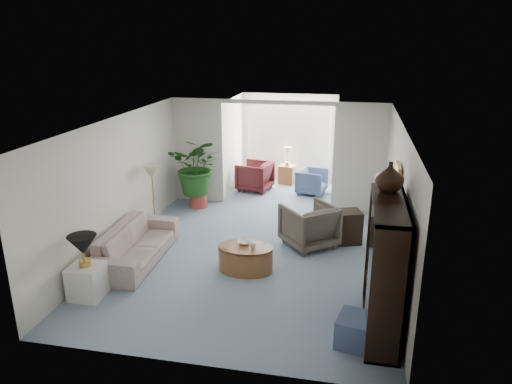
% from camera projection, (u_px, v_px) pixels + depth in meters
% --- Properties ---
extents(floor, '(6.00, 6.00, 0.00)m').
position_uv_depth(floor, '(249.00, 259.00, 8.74)').
color(floor, '#8B9EB7').
rests_on(floor, ground).
extents(sunroom_floor, '(2.60, 2.60, 0.00)m').
position_uv_depth(sunroom_floor, '(283.00, 191.00, 12.56)').
color(sunroom_floor, '#8B9EB7').
rests_on(sunroom_floor, ground).
extents(back_pier_left, '(1.20, 0.12, 2.50)m').
position_uv_depth(back_pier_left, '(198.00, 151.00, 11.50)').
color(back_pier_left, white).
rests_on(back_pier_left, ground).
extents(back_pier_right, '(1.20, 0.12, 2.50)m').
position_uv_depth(back_pier_right, '(360.00, 158.00, 10.78)').
color(back_pier_right, white).
rests_on(back_pier_right, ground).
extents(back_header, '(2.60, 0.12, 0.10)m').
position_uv_depth(back_header, '(277.00, 102.00, 10.77)').
color(back_header, white).
rests_on(back_header, back_pier_left).
extents(window_pane, '(2.20, 0.02, 1.50)m').
position_uv_depth(window_pane, '(289.00, 131.00, 13.13)').
color(window_pane, white).
extents(window_blinds, '(2.20, 0.02, 1.50)m').
position_uv_depth(window_blinds, '(289.00, 131.00, 13.10)').
color(window_blinds, white).
extents(framed_picture, '(0.04, 0.50, 0.40)m').
position_uv_depth(framed_picture, '(398.00, 179.00, 7.65)').
color(framed_picture, '#B4AB90').
extents(sofa, '(0.93, 2.23, 0.64)m').
position_uv_depth(sofa, '(136.00, 244.00, 8.62)').
color(sofa, beige).
rests_on(sofa, ground).
extents(end_table, '(0.50, 0.50, 0.53)m').
position_uv_depth(end_table, '(87.00, 281.00, 7.41)').
color(end_table, white).
rests_on(end_table, ground).
extents(table_lamp, '(0.44, 0.44, 0.30)m').
position_uv_depth(table_lamp, '(83.00, 245.00, 7.22)').
color(table_lamp, black).
rests_on(table_lamp, end_table).
extents(floor_lamp, '(0.36, 0.36, 0.28)m').
position_uv_depth(floor_lamp, '(151.00, 172.00, 9.73)').
color(floor_lamp, beige).
rests_on(floor_lamp, ground).
extents(coffee_table, '(1.21, 1.21, 0.45)m').
position_uv_depth(coffee_table, '(246.00, 258.00, 8.27)').
color(coffee_table, brown).
rests_on(coffee_table, ground).
extents(coffee_bowl, '(0.29, 0.29, 0.05)m').
position_uv_depth(coffee_bowl, '(244.00, 242.00, 8.29)').
color(coffee_bowl, white).
rests_on(coffee_bowl, coffee_table).
extents(coffee_cup, '(0.13, 0.13, 0.10)m').
position_uv_depth(coffee_cup, '(253.00, 247.00, 8.06)').
color(coffee_cup, beige).
rests_on(coffee_cup, coffee_table).
extents(wingback_chair, '(1.27, 1.27, 0.83)m').
position_uv_depth(wingback_chair, '(309.00, 225.00, 9.19)').
color(wingback_chair, '#595146').
rests_on(wingback_chair, ground).
extents(side_table_dark, '(0.65, 0.58, 0.65)m').
position_uv_depth(side_table_dark, '(346.00, 227.00, 9.37)').
color(side_table_dark, black).
rests_on(side_table_dark, ground).
extents(entertainment_cabinet, '(0.44, 1.67, 1.85)m').
position_uv_depth(entertainment_cabinet, '(385.00, 268.00, 6.40)').
color(entertainment_cabinet, black).
rests_on(entertainment_cabinet, ground).
extents(cabinet_urn, '(0.39, 0.39, 0.41)m').
position_uv_depth(cabinet_urn, '(390.00, 177.00, 6.52)').
color(cabinet_urn, black).
rests_on(cabinet_urn, entertainment_cabinet).
extents(ottoman, '(0.60, 0.60, 0.40)m').
position_uv_depth(ottoman, '(357.00, 331.00, 6.28)').
color(ottoman, slate).
rests_on(ottoman, ground).
extents(plant_pot, '(0.40, 0.40, 0.32)m').
position_uv_depth(plant_pot, '(199.00, 201.00, 11.36)').
color(plant_pot, '#AA3E31').
rests_on(plant_pot, ground).
extents(house_plant, '(1.23, 1.06, 1.36)m').
position_uv_depth(house_plant, '(197.00, 166.00, 11.10)').
color(house_plant, '#20501B').
rests_on(house_plant, plant_pot).
extents(sunroom_chair_blue, '(0.83, 0.81, 0.64)m').
position_uv_depth(sunroom_chair_blue, '(312.00, 182.00, 12.28)').
color(sunroom_chair_blue, slate).
rests_on(sunroom_chair_blue, ground).
extents(sunroom_chair_maroon, '(0.98, 0.96, 0.76)m').
position_uv_depth(sunroom_chair_maroon, '(255.00, 176.00, 12.54)').
color(sunroom_chair_maroon, '#501B1C').
rests_on(sunroom_chair_maroon, ground).
extents(sunroom_table, '(0.48, 0.40, 0.51)m').
position_uv_depth(sunroom_table, '(287.00, 174.00, 13.14)').
color(sunroom_table, brown).
rests_on(sunroom_table, ground).
extents(shelf_clutter, '(0.30, 1.18, 1.06)m').
position_uv_depth(shelf_clutter, '(383.00, 254.00, 6.19)').
color(shelf_clutter, '#454240').
rests_on(shelf_clutter, entertainment_cabinet).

